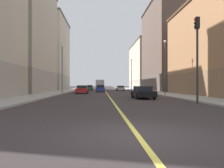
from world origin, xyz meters
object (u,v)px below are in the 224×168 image
at_px(car_red, 82,90).
at_px(building_left_mid, 172,47).
at_px(car_white, 100,87).
at_px(car_green, 88,88).
at_px(car_silver, 120,88).
at_px(car_maroon, 90,87).
at_px(traffic_light_left_near, 197,48).
at_px(box_truck, 100,84).
at_px(street_lamp_left_far, 131,71).
at_px(building_left_far, 149,66).
at_px(building_right_distant, 45,54).
at_px(street_lamp_left_near, 165,62).
at_px(car_black, 143,92).
at_px(building_right_midblock, 16,36).
at_px(car_blue, 100,89).
at_px(street_lamp_right_near, 62,64).

bearing_deg(car_red, building_left_mid, 35.47).
bearing_deg(car_white, car_green, -97.18).
height_order(car_silver, car_maroon, car_maroon).
xyz_separation_m(building_left_mid, traffic_light_left_near, (-9.71, -33.73, -6.06)).
xyz_separation_m(traffic_light_left_near, car_red, (-10.35, 19.43, -3.58)).
bearing_deg(car_silver, building_left_mid, -8.14).
height_order(building_left_mid, box_truck, building_left_mid).
bearing_deg(street_lamp_left_far, traffic_light_left_near, -91.41).
height_order(building_left_far, street_lamp_left_far, building_left_far).
xyz_separation_m(building_right_distant, car_silver, (19.80, -7.25, -9.12)).
bearing_deg(car_green, car_white, 82.82).
height_order(street_lamp_left_near, box_truck, street_lamp_left_near).
distance_m(building_right_distant, car_black, 42.21).
xyz_separation_m(building_left_mid, building_right_distant, (-32.03, 9.00, -0.57)).
distance_m(traffic_light_left_near, box_truck, 48.52).
bearing_deg(building_right_midblock, car_silver, 32.36).
height_order(building_left_far, car_red, building_left_far).
distance_m(street_lamp_left_near, car_silver, 24.66).
xyz_separation_m(building_left_far, car_black, (-12.61, -51.51, -7.32)).
xyz_separation_m(street_lamp_left_near, car_maroon, (-11.34, 32.46, -3.80)).
xyz_separation_m(street_lamp_left_far, car_red, (-11.37, -21.77, -4.41)).
bearing_deg(car_maroon, building_right_midblock, -119.85).
relative_size(traffic_light_left_near, car_green, 1.58).
height_order(car_blue, car_black, car_blue).
bearing_deg(traffic_light_left_near, building_right_midblock, 134.23).
relative_size(car_red, box_truck, 0.58).
bearing_deg(street_lamp_left_far, street_lamp_left_near, -90.00).
bearing_deg(traffic_light_left_near, building_left_mid, 73.94).
relative_size(car_red, car_black, 0.96).
relative_size(building_right_midblock, car_red, 4.77).
relative_size(building_left_mid, building_right_midblock, 1.02).
height_order(street_lamp_left_far, car_blue, street_lamp_left_far).
height_order(car_red, car_maroon, car_red).
bearing_deg(car_blue, car_black, -77.72).
distance_m(street_lamp_left_near, car_black, 7.42).
relative_size(building_right_midblock, car_silver, 4.99).
distance_m(street_lamp_right_near, car_black, 17.41).
xyz_separation_m(building_left_mid, car_silver, (-12.23, 1.75, -9.69)).
height_order(building_right_distant, car_maroon, building_right_distant).
relative_size(car_white, box_truck, 0.55).
height_order(building_left_mid, street_lamp_left_far, building_left_mid).
distance_m(building_right_midblock, car_black, 27.22).
distance_m(building_right_midblock, street_lamp_left_far, 30.06).
xyz_separation_m(street_lamp_left_far, car_black, (-3.92, -34.83, -4.43)).
xyz_separation_m(street_lamp_left_near, car_blue, (-8.36, 15.41, -3.79)).
bearing_deg(building_left_far, street_lamp_left_near, -100.59).
xyz_separation_m(car_blue, car_green, (-2.99, 10.36, -0.05)).
distance_m(street_lamp_left_near, car_red, 14.44).
height_order(traffic_light_left_near, car_black, traffic_light_left_near).
xyz_separation_m(car_green, car_black, (7.43, -30.77, 0.02)).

